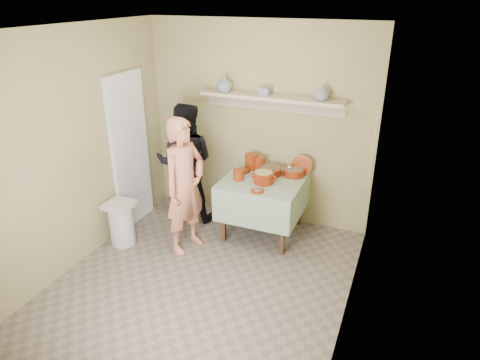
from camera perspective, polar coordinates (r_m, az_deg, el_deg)
The scene contains 22 objects.
ground at distance 4.75m, azimuth -5.26°, elevation -13.74°, with size 3.50×3.50×0.00m, color #74655B.
tile_panel at distance 5.68m, azimuth -14.45°, elevation 3.72°, with size 0.06×0.70×2.00m, color silver.
plate_stack_a at distance 5.54m, azimuth 1.45°, elevation 2.48°, with size 0.15×0.15×0.21m, color maroon.
plate_stack_b at distance 5.54m, azimuth 2.59°, elevation 2.26°, with size 0.14×0.14×0.17m, color maroon.
bowl_stack at distance 5.23m, azimuth -0.18°, elevation 0.69°, with size 0.13×0.13×0.13m, color maroon.
empty_bowl at distance 5.47m, azimuth 0.46°, elevation 1.26°, with size 0.15×0.15×0.05m, color maroon.
propped_lid at distance 5.43m, azimuth 8.24°, elevation 1.96°, with size 0.27×0.27×0.02m, color maroon.
vase_right at distance 5.13m, azimuth 10.90°, elevation 11.38°, with size 0.18×0.18×0.18m, color navy.
vase_left at distance 5.48m, azimuth -2.11°, elevation 12.71°, with size 0.20×0.20×0.21m, color navy.
ceramic_box at distance 5.32m, azimuth 3.26°, elevation 11.70°, with size 0.13×0.09×0.09m, color navy.
person_cook at distance 4.98m, azimuth -7.36°, elevation -0.83°, with size 0.60×0.39×1.64m, color #CD7558.
person_helper at distance 5.69m, azimuth -7.31°, elevation 2.24°, with size 0.78×0.61×1.61m, color black.
room_shell at distance 3.97m, azimuth -6.13°, elevation 4.97°, with size 3.04×3.54×2.62m.
serving_table at distance 5.33m, azimuth 3.15°, elevation -1.04°, with size 0.97×0.97×0.76m.
cazuela_meat_a at distance 5.40m, azimuth 4.09°, elevation 1.31°, with size 0.30×0.30×0.10m.
cazuela_meat_b at distance 5.39m, azimuth 7.17°, elevation 1.14°, with size 0.28×0.28×0.10m.
ladle at distance 5.38m, azimuth 6.61°, elevation 1.71°, with size 0.08×0.26×0.19m.
cazuela_rice at distance 5.14m, azimuth 3.16°, elevation 0.47°, with size 0.33×0.25×0.14m.
front_plate at distance 4.95m, azimuth 2.32°, elevation -1.46°, with size 0.16×0.16×0.03m.
wall_shelf at distance 5.34m, azimuth 4.23°, elevation 10.71°, with size 1.80×0.25×0.21m.
trash_bin at distance 5.47m, azimuth -15.52°, elevation -5.51°, with size 0.32×0.32×0.56m.
electrical_cord at distance 5.06m, azimuth 17.25°, elevation 3.91°, with size 0.01×0.05×0.90m.
Camera 1 is at (1.80, -3.30, 2.90)m, focal length 32.00 mm.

